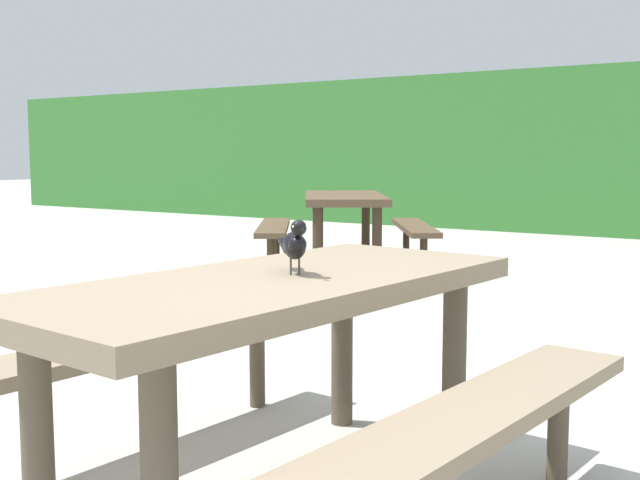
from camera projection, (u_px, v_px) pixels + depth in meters
picnic_table_foreground at (276, 332)px, 2.54m from camera, size 1.83×1.86×0.74m
bird_grackle at (295, 244)px, 2.54m from camera, size 0.23×0.21×0.18m
picnic_table_mid_left at (344, 213)px, 7.75m from camera, size 2.35×2.36×0.74m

